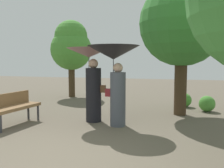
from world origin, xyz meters
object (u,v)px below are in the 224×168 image
person_left (91,70)px  tree_mid_right (182,16)px  person_right (115,65)px  tree_near_left (71,46)px  park_bench (13,106)px

person_left → tree_mid_right: bearing=-59.3°
person_left → person_right: (0.75, -0.26, 0.14)m
person_right → tree_near_left: size_ratio=0.57×
tree_near_left → tree_mid_right: (4.97, -2.63, 0.63)m
park_bench → tree_mid_right: bearing=-54.1°
tree_near_left → person_left: bearing=-58.0°
park_bench → tree_near_left: 5.54m
park_bench → person_left: bearing=-57.4°
person_right → tree_mid_right: 2.84m
person_left → tree_mid_right: 3.25m
person_left → person_right: size_ratio=0.99×
tree_near_left → person_right: bearing=-52.9°
person_left → person_right: bearing=-112.2°
tree_near_left → tree_mid_right: bearing=-27.9°
person_left → tree_mid_right: (2.35, 1.56, 1.61)m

